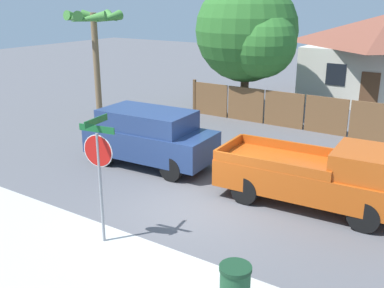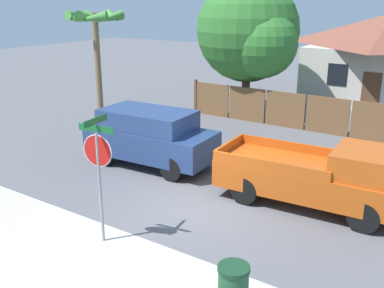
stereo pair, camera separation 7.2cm
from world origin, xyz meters
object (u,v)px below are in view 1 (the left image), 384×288
palm_tree (94,27)px  red_suv (150,136)px  oak_tree (250,33)px  stop_sign (99,160)px  orange_pickup (320,176)px

palm_tree → red_suv: bearing=-30.8°
oak_tree → red_suv: (0.43, -8.16, -2.86)m
red_suv → stop_sign: (2.27, -4.61, 1.00)m
orange_pickup → palm_tree: bearing=160.2°
palm_tree → orange_pickup: bearing=-16.4°
orange_pickup → stop_sign: 5.97m
oak_tree → orange_pickup: size_ratio=1.24×
palm_tree → orange_pickup: (11.66, -3.44, -3.36)m
red_suv → orange_pickup: 5.87m
palm_tree → stop_sign: 11.61m
oak_tree → red_suv: 8.66m
orange_pickup → stop_sign: size_ratio=1.73×
orange_pickup → stop_sign: bearing=-131.3°
red_suv → orange_pickup: size_ratio=0.87×
oak_tree → palm_tree: oak_tree is taller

